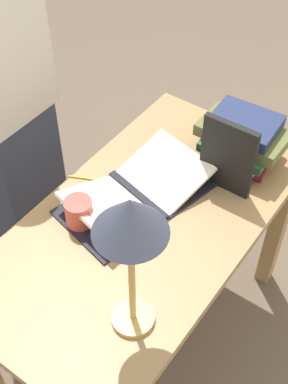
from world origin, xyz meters
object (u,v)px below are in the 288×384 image
at_px(book_stack_tall, 242,139).
at_px(pencil, 93,179).
at_px(open_book, 138,192).
at_px(person_reader, 5,107).
at_px(reading_lamp, 130,226).
at_px(book_standing_upright, 227,157).
at_px(coffee_mug, 79,213).

bearing_deg(book_stack_tall, pencil, -42.02).
xyz_separation_m(book_stack_tall, pencil, (0.39, -0.35, -0.08)).
xyz_separation_m(open_book, person_reader, (-0.02, -0.61, 0.06)).
bearing_deg(open_book, pencil, -69.51).
height_order(reading_lamp, pencil, reading_lamp).
bearing_deg(pencil, book_standing_upright, 122.02).
bearing_deg(pencil, person_reader, -95.21).
bearing_deg(book_standing_upright, reading_lamp, 4.11).
height_order(book_standing_upright, coffee_mug, book_standing_upright).
height_order(open_book, person_reader, person_reader).
bearing_deg(book_standing_upright, coffee_mug, -36.06).
bearing_deg(open_book, person_reader, -78.93).
distance_m(book_standing_upright, coffee_mug, 0.50).
relative_size(book_standing_upright, pencil, 1.68).
bearing_deg(reading_lamp, book_standing_upright, -174.84).
bearing_deg(pencil, open_book, 97.91).
xyz_separation_m(reading_lamp, coffee_mug, (-0.18, -0.34, -0.35)).
distance_m(book_stack_tall, book_standing_upright, 0.16).
bearing_deg(person_reader, pencil, -95.21).
bearing_deg(person_reader, book_standing_upright, -76.57).
height_order(coffee_mug, person_reader, person_reader).
height_order(open_book, book_standing_upright, book_standing_upright).
bearing_deg(reading_lamp, book_stack_tall, -174.05).
distance_m(open_book, book_standing_upright, 0.31).
xyz_separation_m(open_book, book_stack_tall, (-0.37, 0.18, 0.06)).
height_order(book_standing_upright, pencil, book_standing_upright).
relative_size(coffee_mug, pencil, 0.75).
distance_m(pencil, person_reader, 0.45).
relative_size(open_book, pencil, 3.50).
relative_size(open_book, book_stack_tall, 1.87).
height_order(reading_lamp, person_reader, person_reader).
xyz_separation_m(coffee_mug, pencil, (-0.17, -0.09, -0.05)).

